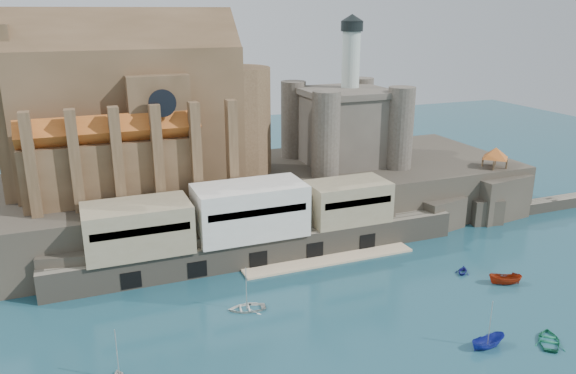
# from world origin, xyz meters

# --- Properties ---
(ground) EXTENTS (300.00, 300.00, 0.00)m
(ground) POSITION_xyz_m (0.00, 0.00, 0.00)
(ground) COLOR #173E4C
(ground) RESTS_ON ground
(promontory) EXTENTS (100.00, 36.00, 10.00)m
(promontory) POSITION_xyz_m (-0.19, 39.37, 4.92)
(promontory) COLOR #2C2721
(promontory) RESTS_ON ground
(quay) EXTENTS (70.00, 12.00, 13.05)m
(quay) POSITION_xyz_m (-10.19, 23.07, 6.07)
(quay) COLOR #6B6455
(quay) RESTS_ON ground
(church) EXTENTS (47.00, 25.93, 30.51)m
(church) POSITION_xyz_m (-24.13, 41.85, 22.13)
(church) COLOR brown
(church) RESTS_ON promontory
(castle_keep) EXTENTS (21.20, 21.20, 29.30)m
(castle_keep) POSITION_xyz_m (16.08, 41.08, 18.31)
(castle_keep) COLOR #484239
(castle_keep) RESTS_ON promontory
(rock_outcrop) EXTENTS (14.50, 10.50, 8.70)m
(rock_outcrop) POSITION_xyz_m (42.00, 25.84, 4.02)
(rock_outcrop) COLOR #2C2721
(rock_outcrop) RESTS_ON ground
(pavilion) EXTENTS (6.40, 6.40, 5.40)m
(pavilion) POSITION_xyz_m (42.00, 26.00, 12.73)
(pavilion) COLOR brown
(pavilion) RESTS_ON rock_outcrop
(boat_2) EXTENTS (1.96, 1.92, 4.86)m
(boat_2) POSITION_xyz_m (9.32, -12.11, 0.00)
(boat_2) COLOR #1E2B99
(boat_2) RESTS_ON ground
(boat_3) EXTENTS (3.63, 3.37, 5.38)m
(boat_3) POSITION_xyz_m (17.37, -14.03, 0.00)
(boat_3) COLOR #1A7552
(boat_3) RESTS_ON ground
(boat_5) EXTENTS (2.52, 2.49, 5.13)m
(boat_5) POSITION_xyz_m (23.31, 0.50, 0.00)
(boat_5) COLOR maroon
(boat_5) RESTS_ON ground
(boat_6) EXTENTS (1.75, 3.90, 5.28)m
(boat_6) POSITION_xyz_m (-15.74, 7.66, 0.00)
(boat_6) COLOR silver
(boat_6) RESTS_ON ground
(boat_7) EXTENTS (2.95, 3.06, 3.06)m
(boat_7) POSITION_xyz_m (19.66, 5.87, 0.00)
(boat_7) COLOR navy
(boat_7) RESTS_ON ground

